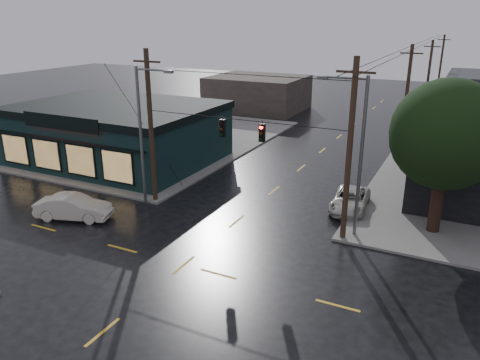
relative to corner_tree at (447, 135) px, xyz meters
The scene contains 15 objects.
ground_plane 15.80m from the corner_tree, 138.65° to the right, with size 160.00×160.00×0.00m, color black.
sidewalk_nw 33.19m from the corner_tree, 161.61° to the left, with size 28.00×28.00×0.15m, color slate.
pizza_shop 26.42m from the corner_tree, behind, with size 16.30×12.34×4.90m.
corner_tree is the anchor object (origin of this frame).
utility_pole_nw 18.74m from the corner_tree, 169.67° to the right, with size 2.00×0.32×10.15m, color #2F2314, non-canonical shape.
utility_pole_ne 8.07m from the corner_tree, 144.72° to the right, with size 2.00×0.32×10.15m, color #2F2314, non-canonical shape.
utility_pole_far_a 19.75m from the corner_tree, 103.84° to the left, with size 2.00×0.32×9.65m, color #2F2314, non-canonical shape.
utility_pole_far_b 39.02m from the corner_tree, 96.71° to the left, with size 2.00×0.32×9.15m, color #2F2314, non-canonical shape.
utility_pole_far_c 58.78m from the corner_tree, 94.42° to the left, with size 2.00×0.32×9.15m, color #2F2314, non-canonical shape.
span_signal_assembly 11.37m from the corner_tree, 163.71° to the right, with size 13.00×0.48×1.23m.
streetlight_nw 19.15m from the corner_tree, 167.68° to the right, with size 5.40×0.30×9.15m, color slate, non-canonical shape.
streetlight_ne 7.54m from the corner_tree, 148.16° to the right, with size 5.40×0.30×9.15m, color slate, non-canonical shape.
bg_building_west 39.47m from the corner_tree, 129.53° to the left, with size 12.00×10.00×4.40m, color #342C26.
sedan_cream 22.37m from the corner_tree, 158.89° to the right, with size 1.62×4.66×1.53m, color beige.
suv_silver 7.50m from the corner_tree, 165.87° to the left, with size 2.18×4.72×1.31m, color #B9B7AA.
Camera 1 is at (11.94, -17.61, 12.04)m, focal length 35.00 mm.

